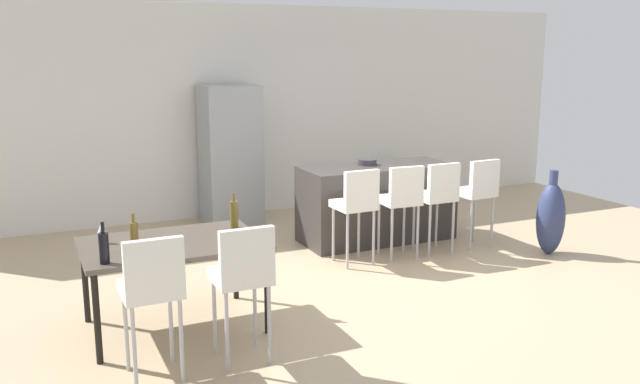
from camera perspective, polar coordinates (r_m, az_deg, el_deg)
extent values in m
plane|color=tan|center=(7.00, 4.35, -6.86)|extent=(10.00, 10.00, 0.00)
cube|color=silver|center=(9.48, -4.66, 7.05)|extent=(10.00, 0.12, 2.90)
cube|color=#383330|center=(8.07, 4.90, -0.94)|extent=(1.84, 0.77, 0.92)
cube|color=white|center=(7.10, 2.91, -1.11)|extent=(0.41, 0.41, 0.08)
cube|color=white|center=(6.91, 3.62, 0.39)|extent=(0.40, 0.07, 0.36)
cylinder|color=#B2B2B7|center=(7.25, 1.15, -3.64)|extent=(0.03, 0.03, 0.61)
cylinder|color=#B2B2B7|center=(7.40, 3.35, -3.34)|extent=(0.03, 0.03, 0.61)
cylinder|color=#B2B2B7|center=(6.98, 2.38, -4.27)|extent=(0.03, 0.03, 0.61)
cylinder|color=#B2B2B7|center=(7.13, 4.64, -3.94)|extent=(0.03, 0.03, 0.61)
cube|color=white|center=(7.37, 6.80, -0.69)|extent=(0.42, 0.42, 0.08)
cube|color=white|center=(7.18, 7.48, 0.75)|extent=(0.40, 0.08, 0.36)
cylinder|color=#B2B2B7|center=(7.52, 5.09, -3.10)|extent=(0.03, 0.03, 0.61)
cylinder|color=#B2B2B7|center=(7.66, 7.24, -2.87)|extent=(0.03, 0.03, 0.61)
cylinder|color=#B2B2B7|center=(7.25, 6.21, -3.71)|extent=(0.03, 0.03, 0.61)
cylinder|color=#B2B2B7|center=(7.39, 8.42, -3.45)|extent=(0.03, 0.03, 0.61)
cube|color=white|center=(7.62, 9.82, -0.36)|extent=(0.41, 0.41, 0.08)
cube|color=white|center=(7.45, 10.63, 1.04)|extent=(0.40, 0.07, 0.36)
cylinder|color=#B2B2B7|center=(7.74, 8.08, -2.74)|extent=(0.03, 0.03, 0.61)
cylinder|color=#B2B2B7|center=(7.92, 10.02, -2.47)|extent=(0.03, 0.03, 0.61)
cylinder|color=#B2B2B7|center=(7.49, 9.43, -3.29)|extent=(0.03, 0.03, 0.61)
cylinder|color=#B2B2B7|center=(7.67, 11.40, -3.00)|extent=(0.03, 0.03, 0.61)
cube|color=white|center=(7.94, 13.12, 0.00)|extent=(0.43, 0.43, 0.08)
cube|color=white|center=(7.78, 14.02, 1.35)|extent=(0.40, 0.09, 0.36)
cylinder|color=#B2B2B7|center=(8.04, 11.39, -2.32)|extent=(0.03, 0.03, 0.61)
cylinder|color=#B2B2B7|center=(8.24, 13.11, -2.04)|extent=(0.03, 0.03, 0.61)
cylinder|color=#B2B2B7|center=(7.80, 12.89, -2.81)|extent=(0.03, 0.03, 0.61)
cylinder|color=#B2B2B7|center=(8.01, 14.62, -2.51)|extent=(0.03, 0.03, 0.61)
cube|color=#4C4238|center=(5.53, -12.62, -4.41)|extent=(1.44, 0.97, 0.04)
cylinder|color=black|center=(5.96, -19.59, -7.37)|extent=(0.05, 0.05, 0.70)
cylinder|color=black|center=(6.19, -7.31, -6.04)|extent=(0.05, 0.05, 0.70)
cylinder|color=black|center=(5.16, -18.67, -10.32)|extent=(0.05, 0.05, 0.70)
cylinder|color=black|center=(5.43, -4.57, -8.60)|extent=(0.05, 0.05, 0.70)
cube|color=white|center=(4.76, -14.39, -8.09)|extent=(0.40, 0.40, 0.08)
cube|color=white|center=(4.53, -14.11, -6.16)|extent=(0.40, 0.06, 0.36)
cylinder|color=#B2B2B7|center=(5.01, -16.37, -11.42)|extent=(0.03, 0.03, 0.61)
cylinder|color=#B2B2B7|center=(5.06, -12.73, -10.98)|extent=(0.03, 0.03, 0.61)
cylinder|color=#B2B2B7|center=(4.72, -15.73, -12.87)|extent=(0.03, 0.03, 0.61)
cylinder|color=#B2B2B7|center=(4.77, -11.86, -12.38)|extent=(0.03, 0.03, 0.61)
cube|color=white|center=(4.90, -6.88, -7.19)|extent=(0.40, 0.40, 0.08)
cube|color=white|center=(4.68, -6.30, -5.28)|extent=(0.40, 0.06, 0.36)
cylinder|color=#B2B2B7|center=(5.13, -9.07, -10.51)|extent=(0.03, 0.03, 0.61)
cylinder|color=#B2B2B7|center=(5.21, -5.64, -10.03)|extent=(0.03, 0.03, 0.61)
cylinder|color=#B2B2B7|center=(4.84, -8.02, -11.86)|extent=(0.03, 0.03, 0.61)
cylinder|color=#B2B2B7|center=(4.93, -4.39, -11.31)|extent=(0.03, 0.03, 0.61)
cylinder|color=black|center=(5.07, -18.13, -4.65)|extent=(0.07, 0.07, 0.23)
cylinder|color=black|center=(5.03, -18.24, -2.94)|extent=(0.03, 0.03, 0.08)
cylinder|color=brown|center=(5.35, -15.74, -3.68)|extent=(0.07, 0.07, 0.22)
cylinder|color=brown|center=(5.31, -15.82, -2.15)|extent=(0.02, 0.02, 0.07)
cylinder|color=brown|center=(5.84, -7.42, -1.95)|extent=(0.07, 0.07, 0.24)
cylinder|color=brown|center=(5.80, -7.47, -0.45)|extent=(0.03, 0.03, 0.07)
cylinder|color=silver|center=(5.65, -18.24, -4.17)|extent=(0.06, 0.06, 0.00)
cylinder|color=silver|center=(5.63, -18.27, -3.76)|extent=(0.01, 0.01, 0.08)
cone|color=silver|center=(5.61, -18.33, -2.92)|extent=(0.07, 0.07, 0.09)
cube|color=#939699|center=(8.92, -7.76, 3.24)|extent=(0.72, 0.68, 1.84)
cylinder|color=#333338|center=(8.01, 4.08, 2.60)|extent=(0.23, 0.23, 0.07)
ellipsoid|color=navy|center=(7.92, 19.27, -2.18)|extent=(0.32, 0.32, 0.82)
cylinder|color=navy|center=(7.82, 19.50, 1.18)|extent=(0.09, 0.09, 0.16)
cylinder|color=beige|center=(10.17, 7.23, -0.31)|extent=(0.24, 0.24, 0.22)
sphere|color=#2D6B33|center=(10.11, 7.28, 1.42)|extent=(0.45, 0.45, 0.45)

